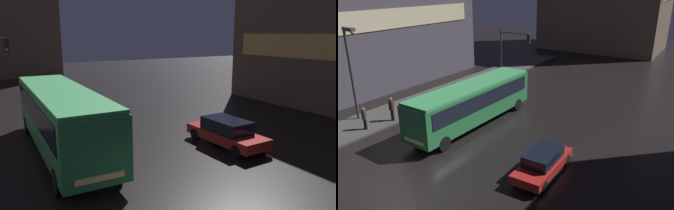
# 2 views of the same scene
# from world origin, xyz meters

# --- Properties ---
(bus_near) EXTENTS (2.74, 11.61, 3.16)m
(bus_near) POSITION_xyz_m (-2.11, 9.12, 1.95)
(bus_near) COLOR #236B38
(bus_near) RESTS_ON ground
(car_taxi) EXTENTS (1.91, 4.65, 1.42)m
(car_taxi) POSITION_xyz_m (5.43, 5.82, 0.73)
(car_taxi) COLOR maroon
(car_taxi) RESTS_ON ground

